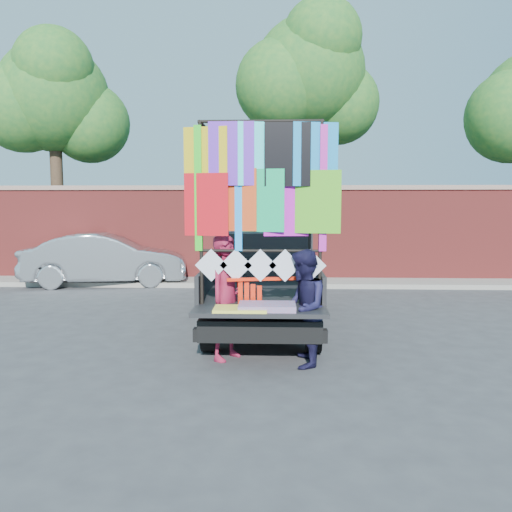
{
  "coord_description": "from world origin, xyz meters",
  "views": [
    {
      "loc": [
        0.03,
        -6.65,
        2.12
      ],
      "look_at": [
        -0.23,
        0.18,
        1.4
      ],
      "focal_mm": 35.0,
      "sensor_mm": 36.0,
      "label": 1
    }
  ],
  "objects_px": {
    "pickup_truck": "(264,276)",
    "man": "(303,308)",
    "woman": "(227,297)",
    "sedan": "(106,259)"
  },
  "relations": [
    {
      "from": "pickup_truck",
      "to": "man",
      "type": "height_order",
      "value": "pickup_truck"
    },
    {
      "from": "pickup_truck",
      "to": "woman",
      "type": "relative_size",
      "value": 2.96
    },
    {
      "from": "woman",
      "to": "man",
      "type": "height_order",
      "value": "woman"
    },
    {
      "from": "pickup_truck",
      "to": "sedan",
      "type": "relative_size",
      "value": 1.23
    },
    {
      "from": "sedan",
      "to": "pickup_truck",
      "type": "bearing_deg",
      "value": -141.73
    },
    {
      "from": "pickup_truck",
      "to": "sedan",
      "type": "xyz_separation_m",
      "value": [
        -4.21,
        3.81,
        -0.13
      ]
    },
    {
      "from": "sedan",
      "to": "man",
      "type": "distance_m",
      "value": 7.98
    },
    {
      "from": "man",
      "to": "woman",
      "type": "bearing_deg",
      "value": -100.86
    },
    {
      "from": "sedan",
      "to": "man",
      "type": "bearing_deg",
      "value": -152.9
    },
    {
      "from": "pickup_truck",
      "to": "man",
      "type": "relative_size",
      "value": 3.31
    }
  ]
}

